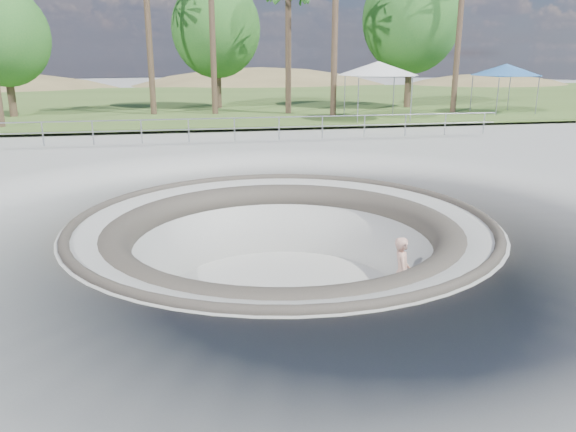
# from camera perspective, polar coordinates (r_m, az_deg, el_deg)

# --- Properties ---
(ground) EXTENTS (180.00, 180.00, 0.00)m
(ground) POSITION_cam_1_polar(r_m,az_deg,el_deg) (13.65, -0.53, -0.45)
(ground) COLOR #A3A49E
(ground) RESTS_ON ground
(skate_bowl) EXTENTS (14.00, 14.00, 4.10)m
(skate_bowl) POSITION_cam_1_polar(r_m,az_deg,el_deg) (14.29, -0.51, -7.50)
(skate_bowl) COLOR #A3A49E
(skate_bowl) RESTS_ON ground
(grass_strip) EXTENTS (180.00, 36.00, 0.12)m
(grass_strip) POSITION_cam_1_polar(r_m,az_deg,el_deg) (47.07, -8.07, 11.57)
(grass_strip) COLOR #445F26
(grass_strip) RESTS_ON ground
(distant_hills) EXTENTS (103.20, 45.00, 28.60)m
(distant_hills) POSITION_cam_1_polar(r_m,az_deg,el_deg) (71.15, -5.77, 7.30)
(distant_hills) COLOR brown
(distant_hills) RESTS_ON ground
(safety_railing) EXTENTS (25.00, 0.06, 1.03)m
(safety_railing) POSITION_cam_1_polar(r_m,az_deg,el_deg) (25.19, -5.46, 8.79)
(safety_railing) COLOR #919499
(safety_railing) RESTS_ON ground
(skateboard) EXTENTS (0.85, 0.25, 0.09)m
(skateboard) POSITION_cam_1_polar(r_m,az_deg,el_deg) (13.61, 11.26, -9.09)
(skateboard) COLOR #92603A
(skateboard) RESTS_ON ground
(skater) EXTENTS (0.55, 0.71, 1.72)m
(skater) POSITION_cam_1_polar(r_m,az_deg,el_deg) (13.27, 11.47, -5.66)
(skater) COLOR tan
(skater) RESTS_ON skateboard
(canopy_white) EXTENTS (6.34, 6.34, 3.20)m
(canopy_white) POSITION_cam_1_polar(r_m,az_deg,el_deg) (32.78, 9.13, 14.58)
(canopy_white) COLOR #919499
(canopy_white) RESTS_ON ground
(canopy_blue) EXTENTS (5.93, 5.93, 3.00)m
(canopy_blue) POSITION_cam_1_polar(r_m,az_deg,el_deg) (38.65, 21.27, 13.67)
(canopy_blue) COLOR #919499
(canopy_blue) RESTS_ON ground
(bushy_tree_left) EXTENTS (5.17, 4.70, 7.46)m
(bushy_tree_left) POSITION_cam_1_polar(r_m,az_deg,el_deg) (37.57, -26.93, 15.89)
(bushy_tree_left) COLOR brown
(bushy_tree_left) RESTS_ON ground
(bushy_tree_mid) EXTENTS (5.92, 5.38, 8.54)m
(bushy_tree_mid) POSITION_cam_1_polar(r_m,az_deg,el_deg) (39.74, -7.31, 18.34)
(bushy_tree_mid) COLOR brown
(bushy_tree_mid) RESTS_ON ground
(bushy_tree_right) EXTENTS (6.65, 6.04, 9.59)m
(bushy_tree_right) POSITION_cam_1_polar(r_m,az_deg,el_deg) (40.68, 12.46, 18.98)
(bushy_tree_right) COLOR brown
(bushy_tree_right) RESTS_ON ground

